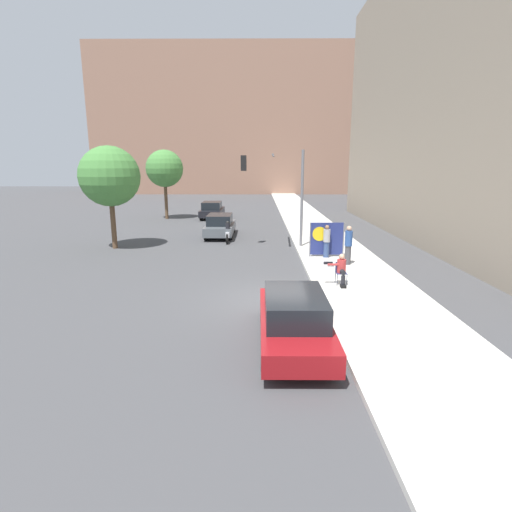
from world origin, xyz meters
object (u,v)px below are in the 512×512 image
pedestrian_behind (327,241)px  street_tree_midblock (165,169)px  protest_banner (326,239)px  motorcycle_on_road (228,233)px  jogger_on_sidewalk (348,245)px  car_on_road_midblock (212,210)px  car_on_road_nearest (220,225)px  street_tree_near_curb (110,177)px  seated_protester (341,268)px  parked_car_curbside (294,319)px  traffic_light_pole (279,181)px

pedestrian_behind → street_tree_midblock: 20.04m
protest_banner → motorcycle_on_road: bearing=138.0°
jogger_on_sidewalk → car_on_road_midblock: jogger_on_sidewalk is taller
car_on_road_midblock → street_tree_midblock: street_tree_midblock is taller
protest_banner → car_on_road_nearest: (-5.98, 6.76, -0.33)m
jogger_on_sidewalk → street_tree_near_curb: bearing=15.6°
jogger_on_sidewalk → car_on_road_midblock: (-8.34, 17.93, -0.33)m
motorcycle_on_road → street_tree_midblock: size_ratio=0.36×
seated_protester → parked_car_curbside: parked_car_curbside is taller
protest_banner → car_on_road_midblock: size_ratio=0.38×
jogger_on_sidewalk → car_on_road_nearest: 10.76m
seated_protester → car_on_road_nearest: 12.99m
pedestrian_behind → street_tree_near_curb: bearing=-43.8°
pedestrian_behind → traffic_light_pole: 4.72m
pedestrian_behind → motorcycle_on_road: pedestrian_behind is taller
seated_protester → car_on_road_midblock: bearing=97.2°
pedestrian_behind → parked_car_curbside: (-2.44, -9.67, -0.25)m
seated_protester → motorcycle_on_road: seated_protester is taller
seated_protester → street_tree_near_curb: street_tree_near_curb is taller
pedestrian_behind → parked_car_curbside: size_ratio=0.35×
car_on_road_nearest → street_tree_near_curb: size_ratio=0.81×
motorcycle_on_road → traffic_light_pole: bearing=-32.5°
traffic_light_pole → car_on_road_midblock: traffic_light_pole is taller
jogger_on_sidewalk → car_on_road_midblock: 19.78m
street_tree_midblock → seated_protester: bearing=-61.2°
protest_banner → jogger_on_sidewalk: bearing=-65.9°
jogger_on_sidewalk → motorcycle_on_road: (-6.05, 6.42, -0.52)m
jogger_on_sidewalk → traffic_light_pole: bearing=-21.2°
parked_car_curbside → motorcycle_on_road: parked_car_curbside is taller
seated_protester → street_tree_midblock: 23.86m
traffic_light_pole → street_tree_midblock: size_ratio=0.89×
pedestrian_behind → street_tree_near_curb: 12.37m
motorcycle_on_road → street_tree_midblock: street_tree_midblock is taller
street_tree_midblock → protest_banner: bearing=-53.7°
street_tree_midblock → traffic_light_pole: bearing=-54.2°
protest_banner → street_tree_near_curb: (-11.65, 2.71, 2.98)m
traffic_light_pole → motorcycle_on_road: traffic_light_pole is taller
seated_protester → car_on_road_midblock: car_on_road_midblock is taller
protest_banner → traffic_light_pole: (-2.26, 2.83, 2.74)m
jogger_on_sidewalk → pedestrian_behind: jogger_on_sidewalk is taller
street_tree_near_curb → car_on_road_nearest: bearing=35.6°
pedestrian_behind → protest_banner: bearing=-126.2°
car_on_road_midblock → motorcycle_on_road: car_on_road_midblock is taller
car_on_road_nearest → motorcycle_on_road: car_on_road_nearest is taller
parked_car_curbside → car_on_road_nearest: bearing=101.9°
car_on_road_midblock → motorcycle_on_road: 11.74m
motorcycle_on_road → street_tree_near_curb: bearing=-161.9°
car_on_road_nearest → motorcycle_on_road: (0.67, -1.98, -0.18)m
car_on_road_midblock → street_tree_midblock: 5.44m
car_on_road_midblock → street_tree_near_curb: street_tree_near_curb is taller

